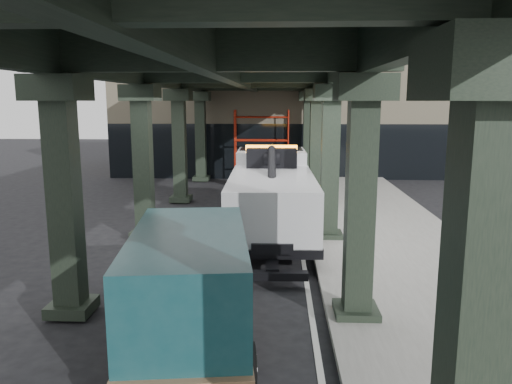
# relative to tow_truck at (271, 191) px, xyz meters

# --- Properties ---
(ground) EXTENTS (90.00, 90.00, 0.00)m
(ground) POSITION_rel_tow_truck_xyz_m (-0.73, -3.06, -1.46)
(ground) COLOR black
(ground) RESTS_ON ground
(sidewalk) EXTENTS (5.00, 40.00, 0.15)m
(sidewalk) POSITION_rel_tow_truck_xyz_m (3.77, -1.06, -1.39)
(sidewalk) COLOR gray
(sidewalk) RESTS_ON ground
(lane_stripe) EXTENTS (0.12, 38.00, 0.01)m
(lane_stripe) POSITION_rel_tow_truck_xyz_m (0.97, -1.06, -1.46)
(lane_stripe) COLOR silver
(lane_stripe) RESTS_ON ground
(viaduct) EXTENTS (7.40, 32.00, 6.40)m
(viaduct) POSITION_rel_tow_truck_xyz_m (-1.13, -1.06, 4.00)
(viaduct) COLOR black
(viaduct) RESTS_ON ground
(building) EXTENTS (22.00, 10.00, 8.00)m
(building) POSITION_rel_tow_truck_xyz_m (1.27, 16.94, 2.54)
(building) COLOR #C6B793
(building) RESTS_ON ground
(scaffolding) EXTENTS (3.08, 0.88, 4.00)m
(scaffolding) POSITION_rel_tow_truck_xyz_m (-0.73, 11.58, 0.65)
(scaffolding) COLOR #AD200D
(scaffolding) RESTS_ON ground
(tow_truck) EXTENTS (2.92, 9.22, 3.00)m
(tow_truck) POSITION_rel_tow_truck_xyz_m (0.00, 0.00, 0.00)
(tow_truck) COLOR black
(tow_truck) RESTS_ON ground
(towed_van) EXTENTS (2.72, 5.65, 2.21)m
(towed_van) POSITION_rel_tow_truck_xyz_m (-1.38, -8.13, -0.28)
(towed_van) COLOR #134146
(towed_van) RESTS_ON ground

